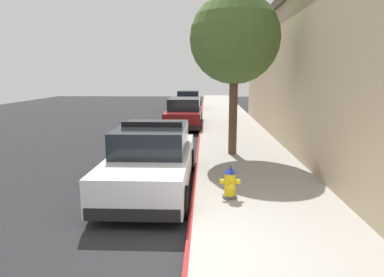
% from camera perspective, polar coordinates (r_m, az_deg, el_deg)
% --- Properties ---
extents(ground_plane, '(30.09, 60.00, 0.20)m').
position_cam_1_polar(ground_plane, '(15.92, -14.72, -0.23)').
color(ground_plane, '#232326').
extents(sidewalk_pavement, '(3.15, 60.00, 0.16)m').
position_cam_1_polar(sidewalk_pavement, '(15.25, 7.35, 0.26)').
color(sidewalk_pavement, '#9E9991').
rests_on(sidewalk_pavement, ground).
extents(curb_painted_edge, '(0.08, 60.00, 0.16)m').
position_cam_1_polar(curb_painted_edge, '(15.19, 1.27, 0.30)').
color(curb_painted_edge, maroon).
rests_on(curb_painted_edge, ground).
extents(storefront_building, '(6.14, 20.36, 5.85)m').
position_cam_1_polar(storefront_building, '(14.57, 26.52, 10.05)').
color(storefront_building, tan).
rests_on(storefront_building, ground).
extents(police_cruiser, '(1.94, 4.84, 1.68)m').
position_cam_1_polar(police_cruiser, '(8.49, -6.67, -3.47)').
color(police_cruiser, white).
rests_on(police_cruiser, ground).
extents(parked_car_silver_ahead, '(1.94, 4.84, 1.56)m').
position_cam_1_polar(parked_car_silver_ahead, '(18.52, -1.31, 4.23)').
color(parked_car_silver_ahead, maroon).
rests_on(parked_car_silver_ahead, ground).
extents(parked_car_dark_far, '(1.94, 4.84, 1.56)m').
position_cam_1_polar(parked_car_dark_far, '(27.56, -0.60, 6.33)').
color(parked_car_dark_far, navy).
rests_on(parked_car_dark_far, ground).
extents(fire_hydrant, '(0.44, 0.40, 0.76)m').
position_cam_1_polar(fire_hydrant, '(7.46, 6.39, -7.35)').
color(fire_hydrant, '#4C4C51').
rests_on(fire_hydrant, sidewalk_pavement).
extents(street_tree, '(2.91, 2.91, 5.24)m').
position_cam_1_polar(street_tree, '(11.43, 7.18, 16.20)').
color(street_tree, brown).
rests_on(street_tree, sidewalk_pavement).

